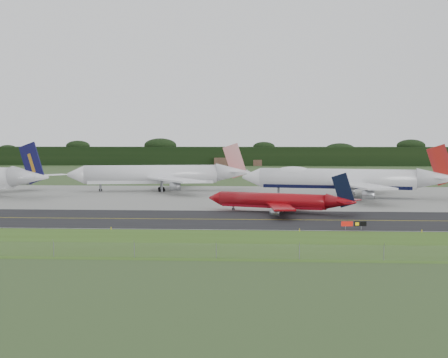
% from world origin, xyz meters
% --- Properties ---
extents(ground, '(600.00, 600.00, 0.00)m').
position_xyz_m(ground, '(0.00, 0.00, 0.00)').
color(ground, '#304922').
rests_on(ground, ground).
extents(grass_verge, '(400.00, 30.00, 0.01)m').
position_xyz_m(grass_verge, '(0.00, -35.00, 0.01)').
color(grass_verge, '#3B5C1B').
rests_on(grass_verge, ground).
extents(taxiway, '(400.00, 32.00, 0.02)m').
position_xyz_m(taxiway, '(0.00, -4.00, 0.01)').
color(taxiway, black).
rests_on(taxiway, ground).
extents(apron, '(400.00, 78.00, 0.01)m').
position_xyz_m(apron, '(0.00, 51.00, 0.01)').
color(apron, gray).
rests_on(apron, ground).
extents(taxiway_centreline, '(400.00, 0.40, 0.00)m').
position_xyz_m(taxiway_centreline, '(0.00, -4.00, 0.03)').
color(taxiway_centreline, gold).
rests_on(taxiway_centreline, taxiway).
extents(taxiway_edge_line, '(400.00, 0.25, 0.00)m').
position_xyz_m(taxiway_edge_line, '(0.00, -19.50, 0.03)').
color(taxiway_edge_line, silver).
rests_on(taxiway_edge_line, taxiway).
extents(perimeter_fence, '(320.00, 0.10, 320.00)m').
position_xyz_m(perimeter_fence, '(0.00, -48.00, 1.10)').
color(perimeter_fence, slate).
rests_on(perimeter_fence, ground).
extents(horizon_treeline, '(700.00, 25.00, 12.00)m').
position_xyz_m(horizon_treeline, '(0.00, 273.76, 5.47)').
color(horizon_treeline, black).
rests_on(horizon_treeline, ground).
extents(jet_ba_747, '(63.17, 51.66, 15.94)m').
position_xyz_m(jet_ba_747, '(25.05, 48.21, 5.42)').
color(jet_ba_747, white).
rests_on(jet_ba_747, ground).
extents(jet_red_737, '(35.17, 27.86, 9.78)m').
position_xyz_m(jet_red_737, '(5.01, 8.97, 2.70)').
color(jet_red_737, maroon).
rests_on(jet_red_737, ground).
extents(jet_star_tail, '(60.44, 49.94, 15.98)m').
position_xyz_m(jet_star_tail, '(-32.80, 67.75, 5.33)').
color(jet_star_tail, white).
rests_on(jet_star_tail, ground).
extents(taxiway_sign, '(4.82, 0.65, 1.61)m').
position_xyz_m(taxiway_sign, '(18.16, -17.99, 1.14)').
color(taxiway_sign, slate).
rests_on(taxiway_sign, ground).
extents(edge_marker_left, '(0.16, 0.16, 0.50)m').
position_xyz_m(edge_marker_left, '(-28.13, -20.50, 0.25)').
color(edge_marker_left, yellow).
rests_on(edge_marker_left, ground).
extents(edge_marker_center, '(0.16, 0.16, 0.50)m').
position_xyz_m(edge_marker_center, '(7.73, -20.50, 0.25)').
color(edge_marker_center, yellow).
rests_on(edge_marker_center, ground).
extents(edge_marker_right, '(0.16, 0.16, 0.50)m').
position_xyz_m(edge_marker_right, '(30.32, -20.50, 0.25)').
color(edge_marker_right, yellow).
rests_on(edge_marker_right, ground).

